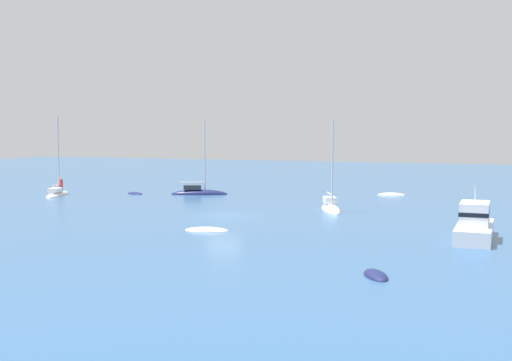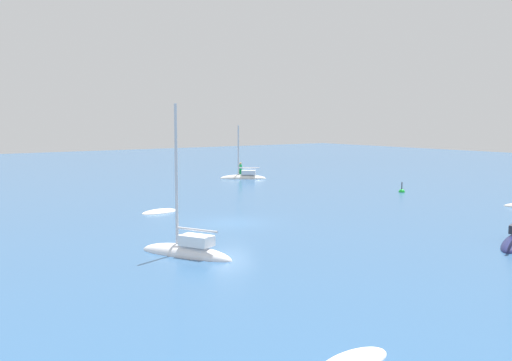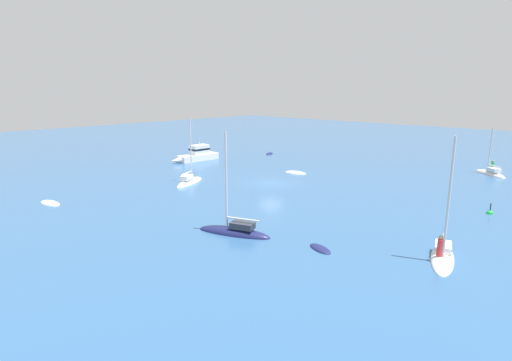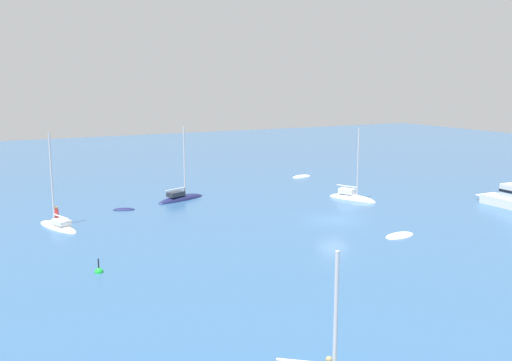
{
  "view_description": "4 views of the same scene",
  "coord_description": "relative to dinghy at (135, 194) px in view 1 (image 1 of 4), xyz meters",
  "views": [
    {
      "loc": [
        -41.42,
        -17.88,
        6.17
      ],
      "look_at": [
        4.46,
        -0.79,
        2.27
      ],
      "focal_mm": 44.65,
      "sensor_mm": 36.0,
      "label": 1
    },
    {
      "loc": [
        30.01,
        -19.92,
        6.33
      ],
      "look_at": [
        2.22,
        0.25,
        2.74
      ],
      "focal_mm": 42.78,
      "sensor_mm": 36.0,
      "label": 2
    },
    {
      "loc": [
        32.22,
        28.16,
        9.92
      ],
      "look_at": [
        2.92,
        0.55,
        0.88
      ],
      "focal_mm": 28.95,
      "sensor_mm": 36.0,
      "label": 3
    },
    {
      "loc": [
        -37.2,
        26.72,
        11.37
      ],
      "look_at": [
        5.32,
        4.43,
        2.85
      ],
      "focal_mm": 39.68,
      "sensor_mm": 36.0,
      "label": 4
    }
  ],
  "objects": [
    {
      "name": "sloop",
      "position": [
        1.73,
        -5.97,
        0.13
      ],
      "size": [
        3.16,
        5.52,
        7.54
      ],
      "rotation": [
        0.0,
        0.0,
        5.08
      ],
      "color": "#191E4C",
      "rests_on": "ground"
    },
    {
      "name": "yacht_1",
      "position": [
        -3.72,
        6.16,
        0.17
      ],
      "size": [
        5.32,
        2.92,
        7.77
      ],
      "rotation": [
        0.0,
        0.0,
        0.33
      ],
      "color": "silver",
      "rests_on": "ground"
    },
    {
      "name": "cabin_cruiser",
      "position": [
        -15.4,
        -31.41,
        0.81
      ],
      "size": [
        7.52,
        2.04,
        3.06
      ],
      "rotation": [
        0.0,
        0.0,
        6.26
      ],
      "color": "white",
      "rests_on": "ground"
    },
    {
      "name": "dinghy",
      "position": [
        0.0,
        0.0,
        0.0
      ],
      "size": [
        1.46,
        2.11,
        0.39
      ],
      "rotation": [
        0.0,
        0.0,
        4.36
      ],
      "color": "#191E4C",
      "rests_on": "ground"
    },
    {
      "name": "tender",
      "position": [
        -17.94,
        -15.91,
        0.0
      ],
      "size": [
        1.78,
        2.91,
        0.42
      ],
      "rotation": [
        0.0,
        0.0,
        4.89
      ],
      "color": "silver",
      "rests_on": "ground"
    },
    {
      "name": "ground_plane",
      "position": [
        -11.7,
        -14.37,
        0.0
      ],
      "size": [
        160.0,
        160.0,
        0.0
      ],
      "primitive_type": "plane",
      "color": "#2D5684"
    },
    {
      "name": "dinghy_2",
      "position": [
        -26.61,
        -27.77,
        0.0
      ],
      "size": [
        2.27,
        1.73,
        0.5
      ],
      "rotation": [
        0.0,
        0.0,
        3.6
      ],
      "color": "#191E4C",
      "rests_on": "ground"
    },
    {
      "name": "dinghy_1",
      "position": [
        7.53,
        -23.36,
        0.0
      ],
      "size": [
        1.37,
        2.68,
        0.46
      ],
      "rotation": [
        0.0,
        0.0,
        1.7
      ],
      "color": "white",
      "rests_on": "ground"
    },
    {
      "name": "yacht",
      "position": [
        -5.77,
        -20.74,
        0.14
      ],
      "size": [
        5.06,
        3.11,
        7.43
      ],
      "rotation": [
        0.0,
        0.0,
        3.55
      ],
      "color": "white",
      "rests_on": "ground"
    }
  ]
}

